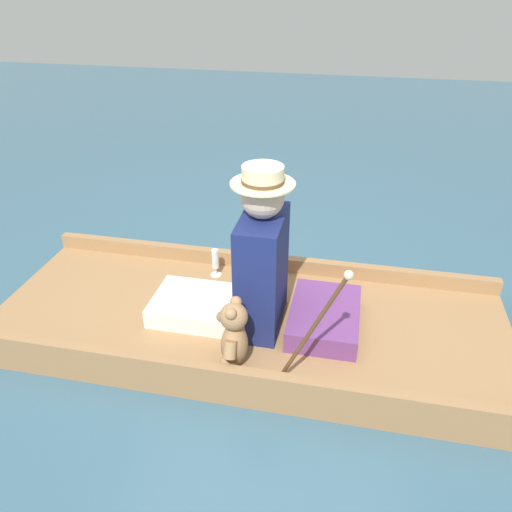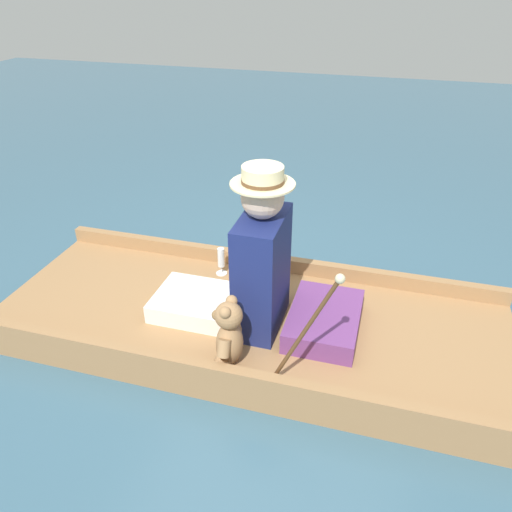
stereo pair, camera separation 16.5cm
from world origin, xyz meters
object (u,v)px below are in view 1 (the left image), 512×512
Objects in this scene: seated_person at (247,269)px; walking_cane at (319,320)px; teddy_bear at (234,336)px; wine_glass at (215,261)px.

seated_person is 0.61m from walking_cane.
teddy_bear reaches higher than wine_glass.
walking_cane is at bearing -126.21° from seated_person.
walking_cane reaches higher than wine_glass.
wine_glass is 0.28× the size of walking_cane.
seated_person is at bearing 1.74° from teddy_bear.
wine_glass is (0.78, 0.32, -0.07)m from teddy_bear.
wine_glass is at bearing 40.52° from walking_cane.
teddy_bear is (-0.36, -0.01, -0.17)m from seated_person.
teddy_bear is at bearing -168.73° from seated_person.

